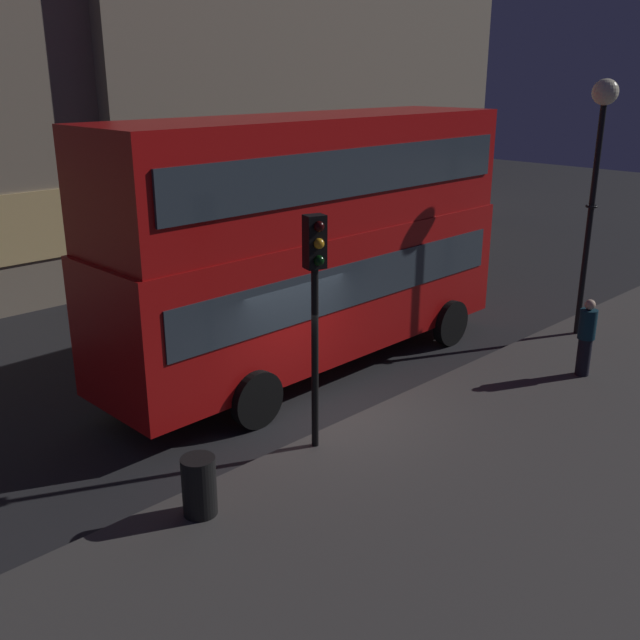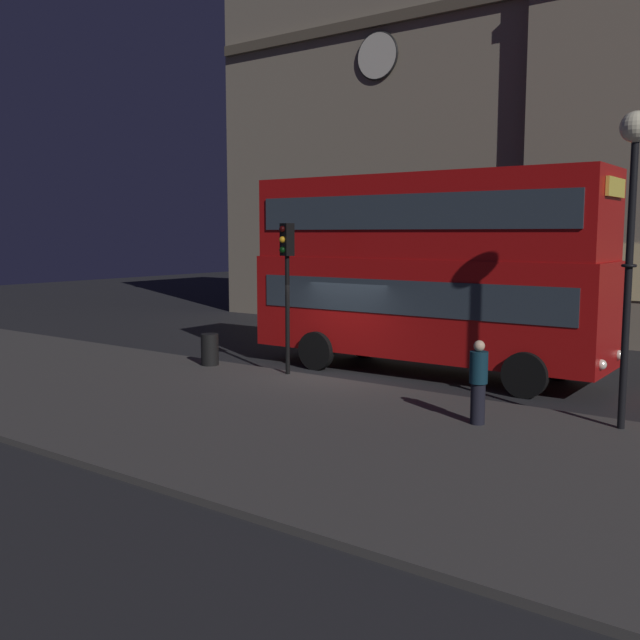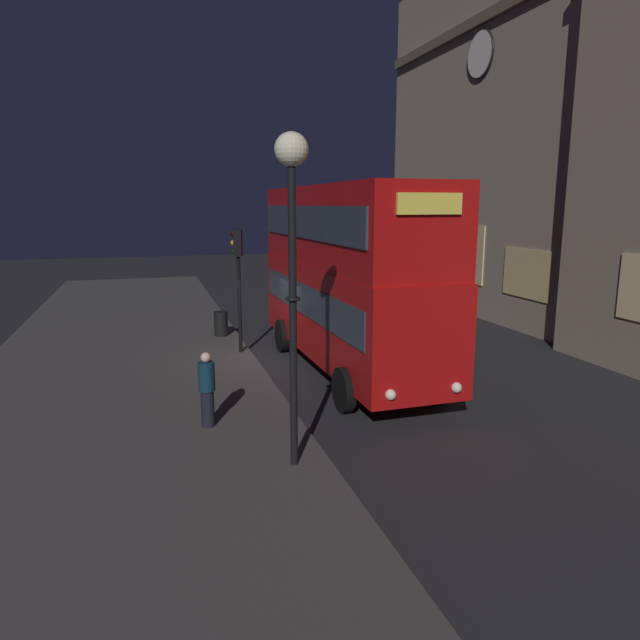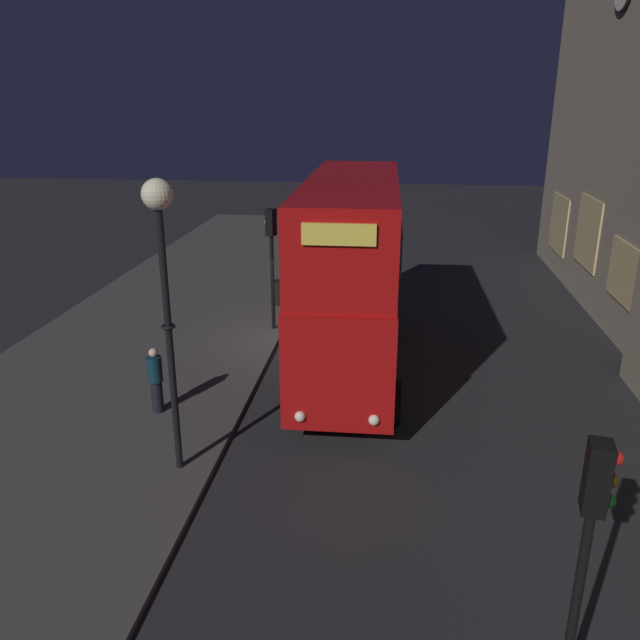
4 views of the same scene
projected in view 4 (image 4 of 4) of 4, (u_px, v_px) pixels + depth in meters
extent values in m
plane|color=#232326|center=(293.00, 343.00, 20.46)|extent=(80.00, 80.00, 0.00)
cube|color=#423F3D|center=(157.00, 335.00, 20.95)|extent=(44.00, 8.12, 0.12)
cube|color=#E5C67F|center=(559.00, 224.00, 27.78)|extent=(2.78, 0.06, 2.42)
cube|color=#E5C67F|center=(588.00, 233.00, 23.54)|extent=(2.78, 0.06, 2.55)
cube|color=#E5C67F|center=(625.00, 274.00, 19.60)|extent=(2.78, 0.06, 1.85)
cube|color=#B20F0F|center=(351.00, 305.00, 18.09)|extent=(9.89, 2.64, 2.64)
cube|color=#B20F0F|center=(352.00, 220.00, 17.29)|extent=(9.69, 2.59, 2.22)
cube|color=#2D3842|center=(351.00, 294.00, 17.99)|extent=(9.10, 2.69, 0.90)
cube|color=#2D3842|center=(352.00, 216.00, 17.25)|extent=(9.10, 2.69, 0.90)
cube|color=#F2D84C|center=(339.00, 234.00, 12.51)|extent=(0.11, 1.48, 0.44)
sphere|color=white|center=(374.00, 420.00, 13.70)|extent=(0.24, 0.24, 0.24)
sphere|color=white|center=(300.00, 416.00, 13.85)|extent=(0.24, 0.24, 0.24)
cylinder|color=black|center=(395.00, 402.00, 15.27)|extent=(1.10, 0.26, 1.10)
cylinder|color=black|center=(289.00, 397.00, 15.51)|extent=(1.10, 0.26, 1.10)
cylinder|color=black|center=(394.00, 319.00, 20.95)|extent=(1.10, 0.26, 1.10)
cylinder|color=black|center=(316.00, 317.00, 21.20)|extent=(1.10, 0.26, 1.10)
cylinder|color=black|center=(273.00, 283.00, 20.87)|extent=(0.12, 0.12, 3.15)
cube|color=black|center=(271.00, 222.00, 20.20)|extent=(0.38, 0.34, 0.85)
sphere|color=black|center=(267.00, 214.00, 20.17)|extent=(0.17, 0.17, 0.17)
sphere|color=orange|center=(267.00, 222.00, 20.26)|extent=(0.17, 0.17, 0.17)
sphere|color=black|center=(267.00, 230.00, 20.35)|extent=(0.17, 0.17, 0.17)
cylinder|color=black|center=(573.00, 621.00, 7.61)|extent=(0.12, 0.12, 3.12)
cube|color=black|center=(597.00, 478.00, 6.95)|extent=(0.35, 0.30, 0.85)
sphere|color=red|center=(615.00, 458.00, 6.82)|extent=(0.17, 0.17, 0.17)
sphere|color=black|center=(612.00, 480.00, 6.91)|extent=(0.17, 0.17, 0.17)
sphere|color=black|center=(608.00, 501.00, 7.00)|extent=(0.17, 0.17, 0.17)
cylinder|color=black|center=(170.00, 347.00, 12.50)|extent=(0.14, 0.14, 5.42)
torus|color=black|center=(168.00, 326.00, 12.36)|extent=(0.28, 0.28, 0.06)
sphere|color=#F9EFC6|center=(157.00, 194.00, 11.51)|extent=(0.58, 0.58, 0.58)
cylinder|color=black|center=(157.00, 396.00, 15.63)|extent=(0.29, 0.29, 0.82)
cylinder|color=#0F2D3D|center=(155.00, 369.00, 15.39)|extent=(0.36, 0.36, 0.63)
sphere|color=beige|center=(153.00, 353.00, 15.25)|extent=(0.22, 0.22, 0.22)
cylinder|color=black|center=(278.00, 293.00, 23.72)|extent=(0.50, 0.50, 0.90)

